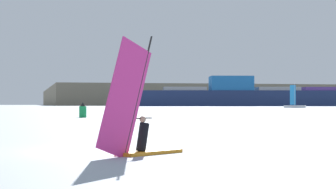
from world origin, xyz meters
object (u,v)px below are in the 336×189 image
channel_buoy (83,111)px  windsurfer (138,125)px  small_sailboat (295,106)px  cargo_ship (279,95)px

channel_buoy → windsurfer: bearing=-94.6°
channel_buoy → small_sailboat: small_sailboat is taller
cargo_ship → channel_buoy: (-179.80, -348.49, -7.07)m
small_sailboat → windsurfer: bearing=-81.3°
windsurfer → channel_buoy: windsurfer is taller
small_sailboat → channel_buoy: bearing=-87.6°
windsurfer → channel_buoy: size_ratio=2.15×
cargo_ship → small_sailboat: (-73.16, -181.83, -7.02)m
windsurfer → cargo_ship: (184.48, 406.66, 6.93)m
windsurfer → channel_buoy: bearing=48.7°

